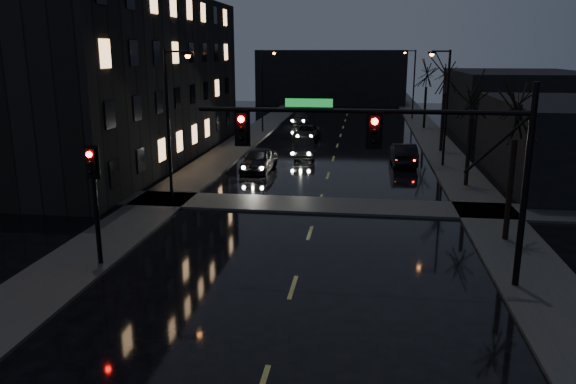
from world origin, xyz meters
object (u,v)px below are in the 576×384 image
(oncoming_car_c, at_px, (307,132))
(oncoming_car_d, at_px, (300,118))
(oncoming_car_b, at_px, (304,148))
(lead_car, at_px, (403,154))
(oncoming_car_a, at_px, (259,160))

(oncoming_car_c, height_order, oncoming_car_d, oncoming_car_c)
(oncoming_car_b, relative_size, lead_car, 0.94)
(oncoming_car_a, bearing_deg, oncoming_car_c, 87.22)
(oncoming_car_b, relative_size, oncoming_car_c, 0.93)
(oncoming_car_a, relative_size, oncoming_car_d, 1.04)
(oncoming_car_b, bearing_deg, oncoming_car_d, 89.81)
(oncoming_car_a, bearing_deg, oncoming_car_d, 94.56)
(oncoming_car_c, bearing_deg, oncoming_car_d, 100.43)
(oncoming_car_b, distance_m, oncoming_car_d, 19.66)
(oncoming_car_d, bearing_deg, oncoming_car_b, -90.17)
(oncoming_car_b, height_order, oncoming_car_d, oncoming_car_b)
(oncoming_car_c, distance_m, oncoming_car_d, 11.03)
(oncoming_car_c, xyz_separation_m, lead_car, (8.04, -10.62, 0.11))
(oncoming_car_c, bearing_deg, lead_car, -52.08)
(oncoming_car_a, bearing_deg, lead_car, 24.13)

